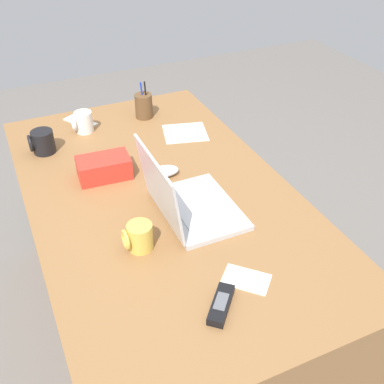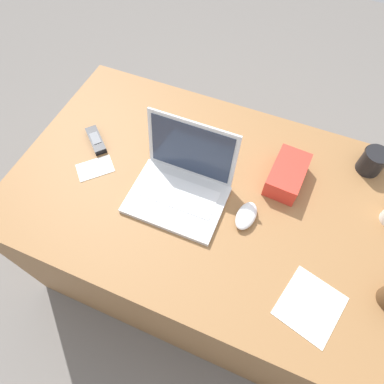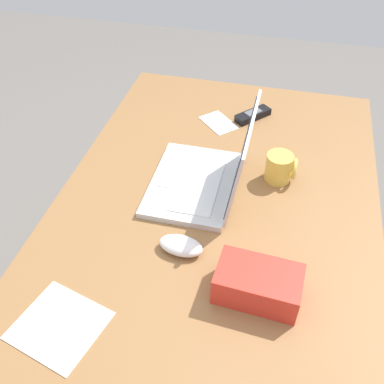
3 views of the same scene
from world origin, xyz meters
TOP-DOWN VIEW (x-y plane):
  - ground_plane at (0.00, 0.00)m, footprint 6.00×6.00m
  - desk at (0.00, 0.00)m, footprint 1.54×0.89m
  - laptop at (-0.15, -0.04)m, footprint 0.33×0.27m
  - computer_mouse at (0.10, -0.05)m, footprint 0.07×0.12m
  - coffee_mug_white at (-0.23, 0.16)m, footprint 0.08×0.09m
  - coffee_mug_tall at (0.45, 0.32)m, footprint 0.09×0.10m
  - coffee_mug_spare at (0.55, 0.13)m, footprint 0.07×0.09m
  - cordless_phone at (-0.54, 0.04)m, footprint 0.13×0.12m
  - pen_holder at (0.58, -0.15)m, footprint 0.08×0.08m
  - snack_bag at (0.18, 0.15)m, footprint 0.12×0.20m
  - paper_note_near_laptop at (-0.48, -0.07)m, footprint 0.15×0.15m
  - paper_note_left at (0.65, 0.13)m, footprint 0.17×0.13m
  - paper_note_right at (0.36, -0.25)m, footprint 0.21×0.22m

SIDE VIEW (x-z plane):
  - ground_plane at x=0.00m, z-range 0.00..0.00m
  - desk at x=0.00m, z-range 0.00..0.74m
  - paper_note_near_laptop at x=-0.48m, z-range 0.74..0.75m
  - paper_note_left at x=0.65m, z-range 0.74..0.75m
  - paper_note_right at x=0.36m, z-range 0.74..0.75m
  - cordless_phone at x=-0.54m, z-range 0.74..0.77m
  - computer_mouse at x=0.10m, z-range 0.74..0.78m
  - snack_bag at x=0.18m, z-range 0.74..0.82m
  - coffee_mug_white at x=-0.23m, z-range 0.74..0.83m
  - coffee_mug_spare at x=0.55m, z-range 0.74..0.83m
  - coffee_mug_tall at x=0.45m, z-range 0.74..0.84m
  - laptop at x=-0.15m, z-range 0.67..0.92m
  - pen_holder at x=0.58m, z-range 0.71..0.89m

